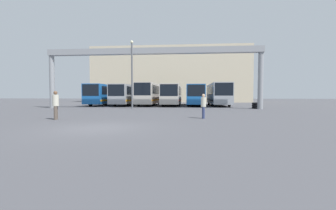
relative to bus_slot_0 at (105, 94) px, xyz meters
The scene contains 13 objects.
ground_plane 26.05m from the bus_slot_0, 70.07° to the right, with size 200.00×200.00×0.00m, color #47474C.
building_backdrop 23.91m from the bus_slot_0, 67.82° to the left, with size 36.95×12.00×12.92m.
overhead_gantry 12.77m from the bus_slot_0, 42.92° to the right, with size 25.61×0.80×7.14m.
bus_slot_0 is the anchor object (origin of this frame).
bus_slot_1 3.56m from the bus_slot_0, ahead, with size 2.48×11.60×3.14m.
bus_slot_2 7.11m from the bus_slot_0, ahead, with size 2.49×11.93×3.35m.
bus_slot_3 10.65m from the bus_slot_0, ahead, with size 2.59×12.08×3.13m.
bus_slot_4 14.17m from the bus_slot_0, ahead, with size 2.51×11.13×3.06m.
bus_slot_5 17.72m from the bus_slot_0, ahead, with size 2.59×10.84×3.29m.
pedestrian_near_right 24.09m from the bus_slot_0, 53.93° to the right, with size 0.34×0.34×1.65m.
pedestrian_near_center 21.55m from the bus_slot_0, 77.47° to the right, with size 0.38×0.38×1.84m.
tire_stack 22.48m from the bus_slot_0, 18.69° to the right, with size 1.04×1.04×0.72m.
lamp_post 11.10m from the bus_slot_0, 52.75° to the right, with size 0.36×0.36×7.99m.
Camera 1 is at (4.28, -10.27, 1.55)m, focal length 24.00 mm.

